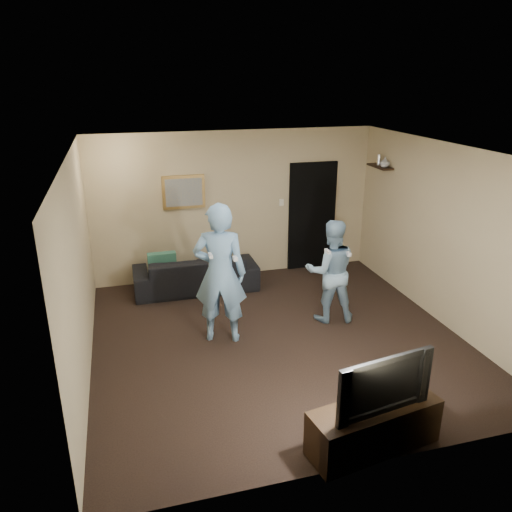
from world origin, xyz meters
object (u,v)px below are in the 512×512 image
object	(u,v)px
sofa	(196,273)
wii_player_left	(220,274)
tv_console	(374,427)
television	(378,380)
wii_player_right	(331,271)

from	to	relation	value
sofa	wii_player_left	xyz separation A→B (m)	(0.07, -1.77, 0.67)
tv_console	wii_player_left	distance (m)	2.82
wii_player_left	television	bearing A→B (deg)	-68.62
wii_player_left	wii_player_right	size ratio (longest dim) A/B	1.26
sofa	wii_player_right	world-z (taller)	wii_player_right
television	wii_player_left	bearing A→B (deg)	102.12
sofa	television	xyz separation A→B (m)	(1.07, -4.31, 0.48)
television	wii_player_left	world-z (taller)	wii_player_left
television	wii_player_left	size ratio (longest dim) A/B	0.53
sofa	tv_console	xyz separation A→B (m)	(1.07, -4.31, -0.05)
television	sofa	bearing A→B (deg)	94.65
wii_player_left	tv_console	bearing A→B (deg)	-68.62
tv_console	wii_player_left	xyz separation A→B (m)	(-0.99, 2.54, 0.73)
wii_player_right	sofa	bearing A→B (deg)	137.13
tv_console	wii_player_left	bearing A→B (deg)	102.12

